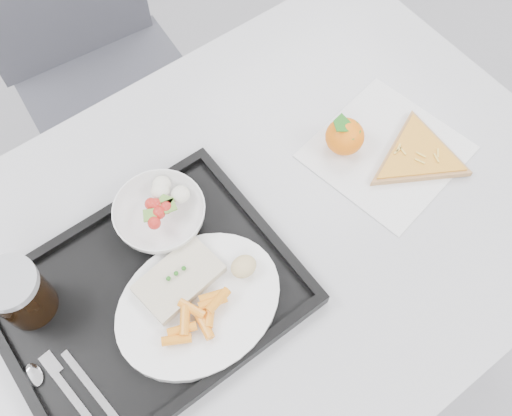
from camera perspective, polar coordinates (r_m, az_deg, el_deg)
name	(u,v)px	position (r m, az deg, el deg)	size (l,w,h in m)	color
table	(246,252)	(1.03, -1.06, -4.46)	(1.20, 0.80, 0.75)	silver
chair	(94,59)	(1.53, -15.87, 14.13)	(0.46, 0.46, 0.93)	#3D3E45
tray	(149,298)	(0.93, -10.61, -8.79)	(0.45, 0.35, 0.03)	black
dinner_plate	(199,304)	(0.90, -5.74, -9.54)	(0.27, 0.27, 0.02)	white
fish_fillet	(179,279)	(0.90, -7.72, -7.03)	(0.14, 0.09, 0.03)	beige
bread_roll	(244,266)	(0.89, -1.25, -5.86)	(0.05, 0.05, 0.03)	tan
salad_bowl	(160,215)	(0.95, -9.55, -0.69)	(0.15, 0.15, 0.05)	white
cola_glass	(19,293)	(0.92, -22.59, -7.88)	(0.09, 0.09, 0.11)	black
cutlery	(65,386)	(0.92, -18.58, -16.50)	(0.09, 0.17, 0.01)	silver
napkin	(387,152)	(1.08, 12.93, 5.50)	(0.29, 0.28, 0.00)	silver
tangerine	(345,136)	(1.04, 8.87, 7.09)	(0.09, 0.09, 0.07)	orange
pizza_slice	(418,155)	(1.08, 15.89, 5.08)	(0.23, 0.23, 0.02)	tan
carrot_pile	(199,315)	(0.87, -5.68, -10.60)	(0.13, 0.08, 0.02)	orange
salad_contents	(163,199)	(0.96, -9.26, 0.94)	(0.09, 0.08, 0.03)	red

